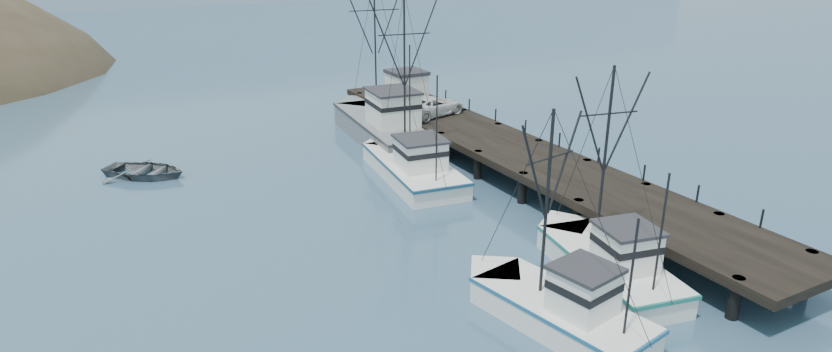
{
  "coord_description": "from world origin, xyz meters",
  "views": [
    {
      "loc": [
        -12.48,
        -18.89,
        15.67
      ],
      "look_at": [
        4.63,
        12.49,
        2.5
      ],
      "focal_mm": 28.0,
      "sensor_mm": 36.0,
      "label": 1
    }
  ],
  "objects_px": {
    "trawler_near": "(605,261)",
    "motorboat": "(146,176)",
    "work_vessel": "(383,125)",
    "pier_shed": "(407,86)",
    "trawler_far": "(411,165)",
    "pickup_truck": "(433,106)",
    "pier": "(509,150)",
    "trawler_mid": "(555,307)"
  },
  "relations": [
    {
      "from": "pier_shed",
      "to": "motorboat",
      "type": "bearing_deg",
      "value": -171.58
    },
    {
      "from": "trawler_mid",
      "to": "trawler_far",
      "type": "bearing_deg",
      "value": 80.29
    },
    {
      "from": "pier",
      "to": "pickup_truck",
      "type": "xyz_separation_m",
      "value": [
        -0.58,
        9.7,
        1.09
      ]
    },
    {
      "from": "trawler_far",
      "to": "pickup_truck",
      "type": "height_order",
      "value": "trawler_far"
    },
    {
      "from": "pickup_truck",
      "to": "trawler_far",
      "type": "bearing_deg",
      "value": 125.56
    },
    {
      "from": "trawler_near",
      "to": "work_vessel",
      "type": "height_order",
      "value": "work_vessel"
    },
    {
      "from": "pier_shed",
      "to": "motorboat",
      "type": "xyz_separation_m",
      "value": [
        -22.4,
        -3.32,
        -3.42
      ]
    },
    {
      "from": "work_vessel",
      "to": "trawler_mid",
      "type": "bearing_deg",
      "value": -101.09
    },
    {
      "from": "trawler_near",
      "to": "motorboat",
      "type": "bearing_deg",
      "value": 124.63
    },
    {
      "from": "pier_shed",
      "to": "trawler_far",
      "type": "bearing_deg",
      "value": -116.63
    },
    {
      "from": "trawler_mid",
      "to": "work_vessel",
      "type": "xyz_separation_m",
      "value": [
        5.52,
        28.14,
        0.41
      ]
    },
    {
      "from": "trawler_mid",
      "to": "pier_shed",
      "type": "xyz_separation_m",
      "value": [
        9.39,
        31.37,
        2.6
      ]
    },
    {
      "from": "work_vessel",
      "to": "pier_shed",
      "type": "distance_m",
      "value": 5.5
    },
    {
      "from": "work_vessel",
      "to": "pier",
      "type": "bearing_deg",
      "value": -69.91
    },
    {
      "from": "work_vessel",
      "to": "pier_shed",
      "type": "xyz_separation_m",
      "value": [
        3.88,
        3.23,
        2.19
      ]
    },
    {
      "from": "trawler_near",
      "to": "trawler_far",
      "type": "relative_size",
      "value": 0.83
    },
    {
      "from": "trawler_mid",
      "to": "trawler_near",
      "type": "bearing_deg",
      "value": 23.14
    },
    {
      "from": "trawler_mid",
      "to": "pier_shed",
      "type": "bearing_deg",
      "value": 73.33
    },
    {
      "from": "work_vessel",
      "to": "motorboat",
      "type": "height_order",
      "value": "work_vessel"
    },
    {
      "from": "work_vessel",
      "to": "trawler_far",
      "type": "bearing_deg",
      "value": -104.0
    },
    {
      "from": "work_vessel",
      "to": "pickup_truck",
      "type": "height_order",
      "value": "work_vessel"
    },
    {
      "from": "trawler_far",
      "to": "pickup_truck",
      "type": "bearing_deg",
      "value": 50.57
    },
    {
      "from": "trawler_mid",
      "to": "motorboat",
      "type": "xyz_separation_m",
      "value": [
        -13.01,
        28.05,
        -0.82
      ]
    },
    {
      "from": "pier",
      "to": "work_vessel",
      "type": "relative_size",
      "value": 2.72
    },
    {
      "from": "motorboat",
      "to": "pickup_truck",
      "type": "bearing_deg",
      "value": -53.93
    },
    {
      "from": "trawler_far",
      "to": "trawler_near",
      "type": "bearing_deg",
      "value": -84.54
    },
    {
      "from": "trawler_near",
      "to": "pickup_truck",
      "type": "distance_m",
      "value": 24.66
    },
    {
      "from": "trawler_near",
      "to": "pier_shed",
      "type": "relative_size",
      "value": 3.31
    },
    {
      "from": "pier",
      "to": "trawler_near",
      "type": "xyz_separation_m",
      "value": [
        -4.82,
        -14.52,
        -0.87
      ]
    },
    {
      "from": "trawler_mid",
      "to": "motorboat",
      "type": "height_order",
      "value": "trawler_mid"
    },
    {
      "from": "pier",
      "to": "pickup_truck",
      "type": "relative_size",
      "value": 7.85
    },
    {
      "from": "trawler_near",
      "to": "trawler_mid",
      "type": "height_order",
      "value": "trawler_near"
    },
    {
      "from": "trawler_far",
      "to": "pickup_truck",
      "type": "relative_size",
      "value": 2.28
    },
    {
      "from": "pier_shed",
      "to": "pickup_truck",
      "type": "xyz_separation_m",
      "value": [
        -0.24,
        -5.05,
        -0.64
      ]
    },
    {
      "from": "pier",
      "to": "pier_shed",
      "type": "distance_m",
      "value": 14.85
    },
    {
      "from": "pier",
      "to": "pier_shed",
      "type": "xyz_separation_m",
      "value": [
        -0.34,
        14.75,
        1.73
      ]
    },
    {
      "from": "trawler_far",
      "to": "work_vessel",
      "type": "distance_m",
      "value": 9.24
    },
    {
      "from": "pier",
      "to": "pier_shed",
      "type": "relative_size",
      "value": 13.75
    },
    {
      "from": "pier_shed",
      "to": "pickup_truck",
      "type": "relative_size",
      "value": 0.57
    },
    {
      "from": "trawler_far",
      "to": "motorboat",
      "type": "height_order",
      "value": "trawler_far"
    },
    {
      "from": "pier",
      "to": "motorboat",
      "type": "height_order",
      "value": "pier"
    },
    {
      "from": "trawler_mid",
      "to": "pickup_truck",
      "type": "bearing_deg",
      "value": 70.83
    }
  ]
}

